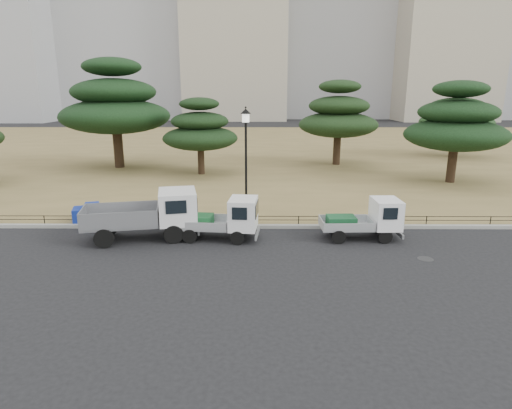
{
  "coord_description": "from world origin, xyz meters",
  "views": [
    {
      "loc": [
        0.11,
        -16.48,
        6.2
      ],
      "look_at": [
        0.0,
        2.0,
        1.3
      ],
      "focal_mm": 30.0,
      "sensor_mm": 36.0,
      "label": 1
    }
  ],
  "objects_px": {
    "tarp_pile": "(89,213)",
    "truck_kei_front": "(224,219)",
    "truck_kei_rear": "(366,219)",
    "truck_large": "(148,213)",
    "street_lamp": "(246,147)"
  },
  "relations": [
    {
      "from": "tarp_pile",
      "to": "truck_large",
      "type": "bearing_deg",
      "value": -32.11
    },
    {
      "from": "truck_kei_front",
      "to": "truck_kei_rear",
      "type": "distance_m",
      "value": 6.14
    },
    {
      "from": "truck_kei_front",
      "to": "tarp_pile",
      "type": "height_order",
      "value": "truck_kei_front"
    },
    {
      "from": "street_lamp",
      "to": "truck_kei_front",
      "type": "bearing_deg",
      "value": -116.67
    },
    {
      "from": "truck_kei_front",
      "to": "truck_kei_rear",
      "type": "relative_size",
      "value": 1.05
    },
    {
      "from": "truck_large",
      "to": "street_lamp",
      "type": "relative_size",
      "value": 0.94
    },
    {
      "from": "tarp_pile",
      "to": "truck_kei_front",
      "type": "bearing_deg",
      "value": -18.43
    },
    {
      "from": "truck_large",
      "to": "tarp_pile",
      "type": "xyz_separation_m",
      "value": [
        -3.47,
        2.17,
        -0.64
      ]
    },
    {
      "from": "truck_kei_front",
      "to": "truck_kei_rear",
      "type": "bearing_deg",
      "value": 6.01
    },
    {
      "from": "truck_kei_rear",
      "to": "tarp_pile",
      "type": "relative_size",
      "value": 2.15
    },
    {
      "from": "truck_kei_front",
      "to": "truck_large",
      "type": "bearing_deg",
      "value": -176.02
    },
    {
      "from": "truck_large",
      "to": "street_lamp",
      "type": "xyz_separation_m",
      "value": [
        4.17,
        1.76,
        2.59
      ]
    },
    {
      "from": "truck_kei_rear",
      "to": "street_lamp",
      "type": "xyz_separation_m",
      "value": [
        -5.22,
        1.73,
        2.87
      ]
    },
    {
      "from": "truck_large",
      "to": "tarp_pile",
      "type": "relative_size",
      "value": 3.18
    },
    {
      "from": "tarp_pile",
      "to": "truck_kei_rear",
      "type": "bearing_deg",
      "value": -9.45
    }
  ]
}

